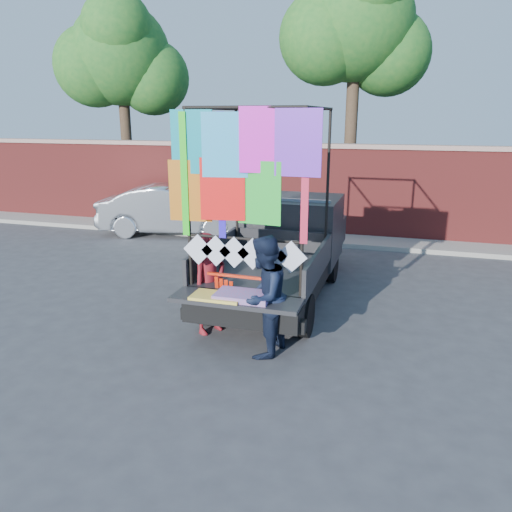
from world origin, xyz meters
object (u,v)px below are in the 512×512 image
(pickup_truck, at_px, (286,245))
(man, at_px, (263,297))
(woman, at_px, (210,283))
(sedan, at_px, (175,210))

(pickup_truck, height_order, man, pickup_truck)
(woman, bearing_deg, man, -88.11)
(sedan, distance_m, man, 8.06)
(man, bearing_deg, woman, -107.55)
(pickup_truck, distance_m, man, 3.00)
(sedan, distance_m, woman, 7.07)
(pickup_truck, relative_size, woman, 3.41)
(woman, bearing_deg, sedan, 58.98)
(woman, relative_size, man, 0.92)
(pickup_truck, relative_size, sedan, 1.28)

